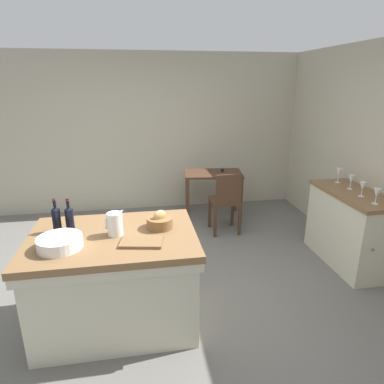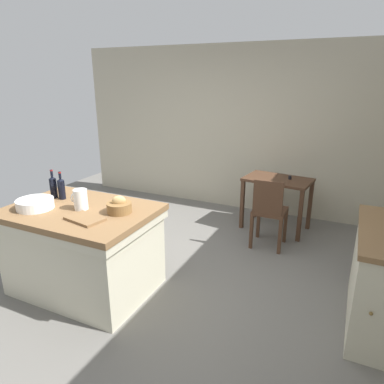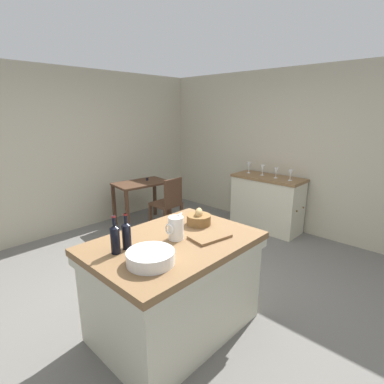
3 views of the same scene
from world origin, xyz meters
The scene contains 17 objects.
ground_plane centered at (0.00, 0.00, 0.00)m, with size 6.76×6.76×0.00m, color #66635E.
wall_back centered at (0.00, 2.60, 1.30)m, with size 5.32×0.12×2.60m, color #B2AA93.
wall_right centered at (2.60, 0.00, 1.30)m, with size 0.12×5.20×2.60m, color #B2AA93.
island_table centered at (-0.46, -0.42, 0.47)m, with size 1.43×1.01×0.88m.
side_cabinet centered at (2.26, 0.22, 0.46)m, with size 0.52×1.17×0.91m.
writing_desk centered at (0.97, 1.93, 0.63)m, with size 0.96×0.67×0.80m.
wooden_chair centered at (1.01, 1.29, 0.51)m, with size 0.40×0.40×0.92m.
pitcher centered at (-0.43, -0.42, 0.98)m, with size 0.17×0.13×0.24m.
wash_bowl centered at (-0.85, -0.60, 0.93)m, with size 0.35×0.35×0.10m, color white.
bread_basket centered at (-0.05, -0.34, 0.94)m, with size 0.23×0.23×0.17m.
cutting_board centered at (-0.22, -0.62, 0.89)m, with size 0.34×0.21×0.02m, color brown.
wine_bottle_dark centered at (-0.83, -0.27, 1.00)m, with size 0.07×0.07×0.29m.
wine_bottle_amber centered at (-0.93, -0.27, 1.00)m, with size 0.07×0.07×0.30m.
wine_glass_far_left centered at (2.23, -0.17, 1.02)m, with size 0.07×0.07×0.17m.
wine_glass_left centered at (2.24, 0.08, 1.02)m, with size 0.07×0.07×0.16m.
wine_glass_middle centered at (2.28, 0.35, 1.02)m, with size 0.07×0.07×0.17m.
wine_glass_right centered at (2.29, 0.62, 1.04)m, with size 0.07×0.07×0.19m.
Camera 3 is at (-2.05, -2.14, 1.94)m, focal length 27.84 mm.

